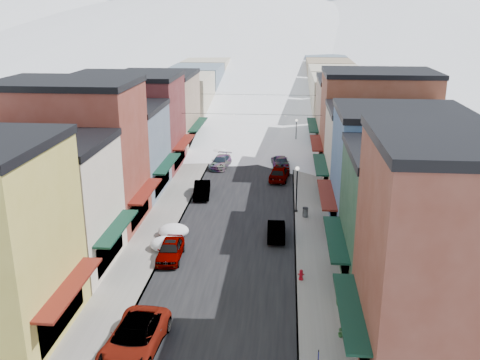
% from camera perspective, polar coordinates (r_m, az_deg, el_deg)
% --- Properties ---
extents(road, '(10.00, 160.00, 0.01)m').
position_cam_1_polar(road, '(83.42, 2.09, 5.39)').
color(road, black).
rests_on(road, ground).
extents(sidewalk_left, '(3.20, 160.00, 0.15)m').
position_cam_1_polar(sidewalk_left, '(83.99, -2.43, 5.52)').
color(sidewalk_left, gray).
rests_on(sidewalk_left, ground).
extents(sidewalk_right, '(3.20, 160.00, 0.15)m').
position_cam_1_polar(sidewalk_right, '(83.35, 6.65, 5.32)').
color(sidewalk_right, gray).
rests_on(sidewalk_right, ground).
extents(curb_left, '(0.10, 160.00, 0.15)m').
position_cam_1_polar(curb_left, '(83.81, -1.37, 5.50)').
color(curb_left, slate).
rests_on(curb_left, ground).
extents(curb_right, '(0.10, 160.00, 0.15)m').
position_cam_1_polar(curb_right, '(83.31, 5.58, 5.35)').
color(curb_right, slate).
rests_on(curb_right, ground).
extents(bldg_l_cream, '(11.30, 8.20, 9.50)m').
position_cam_1_polar(bldg_l_cream, '(40.22, -20.75, -2.48)').
color(bldg_l_cream, beige).
rests_on(bldg_l_cream, ground).
extents(bldg_l_brick_near, '(12.30, 8.20, 12.50)m').
position_cam_1_polar(bldg_l_brick_near, '(46.95, -17.42, 2.60)').
color(bldg_l_brick_near, maroon).
rests_on(bldg_l_brick_near, ground).
extents(bldg_l_grayblue, '(11.30, 9.20, 9.00)m').
position_cam_1_polar(bldg_l_grayblue, '(54.91, -13.50, 3.17)').
color(bldg_l_grayblue, slate).
rests_on(bldg_l_grayblue, ground).
extents(bldg_l_brick_far, '(13.30, 9.20, 11.00)m').
position_cam_1_polar(bldg_l_brick_far, '(63.34, -11.93, 6.12)').
color(bldg_l_brick_far, maroon).
rests_on(bldg_l_brick_far, ground).
extents(bldg_l_tan, '(11.30, 11.20, 10.00)m').
position_cam_1_polar(bldg_l_tan, '(72.65, -8.90, 7.35)').
color(bldg_l_tan, '#9F8168').
rests_on(bldg_l_tan, ground).
extents(bldg_r_green, '(11.30, 9.20, 9.50)m').
position_cam_1_polar(bldg_r_green, '(37.02, 18.97, -4.02)').
color(bldg_r_green, '#1F412B').
rests_on(bldg_r_green, ground).
extents(bldg_r_blue, '(11.30, 9.20, 10.50)m').
position_cam_1_polar(bldg_r_blue, '(45.16, 16.45, 0.79)').
color(bldg_r_blue, '#3C5E89').
rests_on(bldg_r_blue, ground).
extents(bldg_r_cream, '(12.30, 9.20, 9.00)m').
position_cam_1_polar(bldg_r_cream, '(53.96, 15.12, 2.80)').
color(bldg_r_cream, beige).
rests_on(bldg_r_cream, ground).
extents(bldg_r_brick_far, '(13.30, 9.20, 11.50)m').
position_cam_1_polar(bldg_r_brick_far, '(62.42, 14.31, 6.02)').
color(bldg_r_brick_far, brown).
rests_on(bldg_r_brick_far, ground).
extents(bldg_r_tan, '(11.30, 11.20, 9.50)m').
position_cam_1_polar(bldg_r_tan, '(72.18, 12.26, 6.89)').
color(bldg_r_tan, '#9B7C65').
rests_on(bldg_r_tan, ground).
extents(distant_blocks, '(34.00, 55.00, 8.00)m').
position_cam_1_polar(distant_blocks, '(105.38, 2.78, 10.19)').
color(distant_blocks, gray).
rests_on(distant_blocks, ground).
extents(mountain_ridge, '(670.00, 340.00, 34.00)m').
position_cam_1_polar(mountain_ridge, '(299.50, 0.50, 17.11)').
color(mountain_ridge, silver).
rests_on(mountain_ridge, ground).
extents(overhead_cables, '(16.40, 15.04, 0.04)m').
position_cam_1_polar(overhead_cables, '(69.98, 1.61, 8.16)').
color(overhead_cables, black).
rests_on(overhead_cables, ground).
extents(car_white_suv, '(3.14, 6.13, 1.66)m').
position_cam_1_polar(car_white_suv, '(30.79, -11.20, -16.26)').
color(car_white_suv, silver).
rests_on(car_white_suv, ground).
extents(car_silver_sedan, '(1.94, 4.43, 1.49)m').
position_cam_1_polar(car_silver_sedan, '(40.59, -7.44, -7.37)').
color(car_silver_sedan, '#A4A6AC').
rests_on(car_silver_sedan, ground).
extents(car_dark_hatch, '(1.98, 4.53, 1.45)m').
position_cam_1_polar(car_dark_hatch, '(53.42, -4.09, -1.01)').
color(car_dark_hatch, black).
rests_on(car_dark_hatch, ground).
extents(car_silver_wagon, '(2.46, 4.90, 1.37)m').
position_cam_1_polar(car_silver_wagon, '(63.17, -2.08, 1.96)').
color(car_silver_wagon, '#9FA1A6').
rests_on(car_silver_wagon, ground).
extents(car_green_sedan, '(1.56, 4.17, 1.36)m').
position_cam_1_polar(car_green_sedan, '(43.91, 3.88, -5.34)').
color(car_green_sedan, black).
rests_on(car_green_sedan, ground).
extents(car_gray_suv, '(2.49, 5.00, 1.64)m').
position_cam_1_polar(car_gray_suv, '(58.56, 4.23, 0.78)').
color(car_gray_suv, gray).
rests_on(car_gray_suv, ground).
extents(car_black_sedan, '(2.45, 4.86, 1.35)m').
position_cam_1_polar(car_black_sedan, '(63.55, 4.30, 2.01)').
color(car_black_sedan, black).
rests_on(car_black_sedan, ground).
extents(car_lane_silver, '(2.17, 4.55, 1.50)m').
position_cam_1_polar(car_lane_silver, '(78.62, 1.11, 5.19)').
color(car_lane_silver, gray).
rests_on(car_lane_silver, ground).
extents(car_lane_white, '(2.67, 5.32, 1.45)m').
position_cam_1_polar(car_lane_white, '(98.36, 3.36, 7.70)').
color(car_lane_white, silver).
rests_on(car_lane_white, ground).
extents(fire_hydrant, '(0.44, 0.33, 0.75)m').
position_cam_1_polar(fire_hydrant, '(37.45, 6.54, -10.03)').
color(fire_hydrant, '#A70817').
rests_on(fire_hydrant, sidewalk_right).
extents(trash_can, '(0.52, 0.52, 0.87)m').
position_cam_1_polar(trash_can, '(48.11, 6.98, -3.43)').
color(trash_can, '#5B5E60').
rests_on(trash_can, sidewalk_right).
extents(streetlamp_near, '(0.36, 0.36, 4.30)m').
position_cam_1_polar(streetlamp_near, '(48.55, 6.09, -0.36)').
color(streetlamp_near, black).
rests_on(streetlamp_near, sidewalk_right).
extents(streetlamp_far, '(0.32, 0.32, 3.85)m').
position_cam_1_polar(streetlamp_far, '(71.77, 6.02, 5.36)').
color(streetlamp_far, black).
rests_on(streetlamp_far, sidewalk_right).
extents(planter_near, '(0.64, 0.60, 0.60)m').
position_cam_1_polar(planter_near, '(34.90, 10.54, -12.54)').
color(planter_near, '#2E682F').
rests_on(planter_near, sidewalk_right).
extents(planter_far, '(0.39, 0.39, 0.54)m').
position_cam_1_polar(planter_far, '(31.96, 10.69, -15.71)').
color(planter_far, '#2B5C2A').
rests_on(planter_far, sidewalk_right).
extents(snow_pile_near, '(2.55, 2.77, 1.08)m').
position_cam_1_polar(snow_pile_near, '(42.12, -7.78, -6.76)').
color(snow_pile_near, white).
rests_on(snow_pile_near, ground).
extents(snow_pile_mid, '(2.52, 2.75, 1.07)m').
position_cam_1_polar(snow_pile_mid, '(44.46, -7.05, -5.38)').
color(snow_pile_mid, white).
rests_on(snow_pile_mid, ground).
extents(snow_pile_far, '(2.13, 2.51, 0.90)m').
position_cam_1_polar(snow_pile_far, '(68.51, -2.17, 3.00)').
color(snow_pile_far, white).
rests_on(snow_pile_far, ground).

